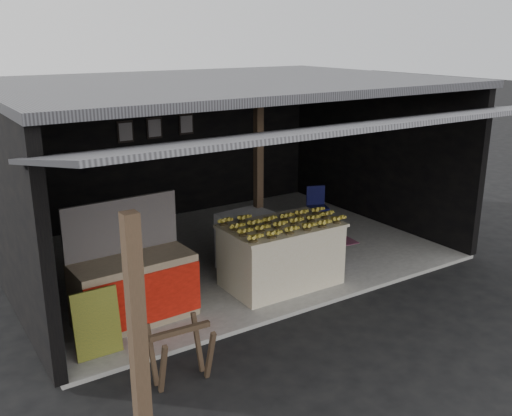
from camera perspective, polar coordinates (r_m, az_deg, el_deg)
ground at (r=8.19m, az=5.87°, el=-10.04°), size 80.00×80.00×0.00m
concrete_slab at (r=10.06m, az=-3.09°, el=-4.49°), size 7.00×5.00×0.06m
shophouse at (r=9.77m, az=-4.21°, el=7.47°), size 7.40×7.29×3.02m
banana_table at (r=8.60m, az=2.52°, el=-4.66°), size 1.74×1.08×0.96m
banana_pile at (r=8.40m, az=2.57°, el=-1.04°), size 1.61×0.97×0.19m
white_crate at (r=9.23m, az=-1.10°, el=-3.23°), size 0.88×0.64×0.92m
neighbor_stall at (r=7.70m, az=-12.11°, el=-7.69°), size 1.59×0.76×1.61m
green_signboard at (r=7.05m, az=-15.64°, el=-11.06°), size 0.55×0.14×0.82m
sawhorse at (r=6.46m, az=-7.53°, el=-13.77°), size 0.70×0.62×0.67m
water_barrel at (r=9.37m, az=5.93°, el=-4.43°), size 0.33×0.33×0.49m
plastic_chair at (r=11.29m, az=6.09°, el=0.50°), size 0.48×0.48×0.79m
magenta_rug at (r=10.55m, az=5.44°, el=-3.29°), size 1.61×1.17×0.01m
picture_frames at (r=11.57m, az=-9.98°, el=7.90°), size 1.62×0.04×0.46m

